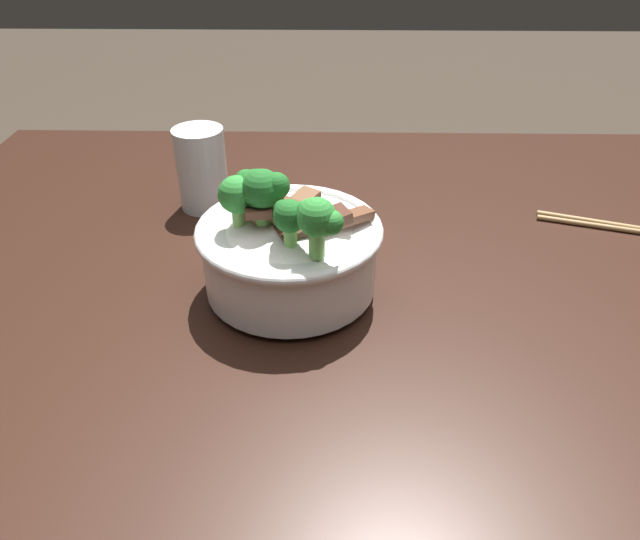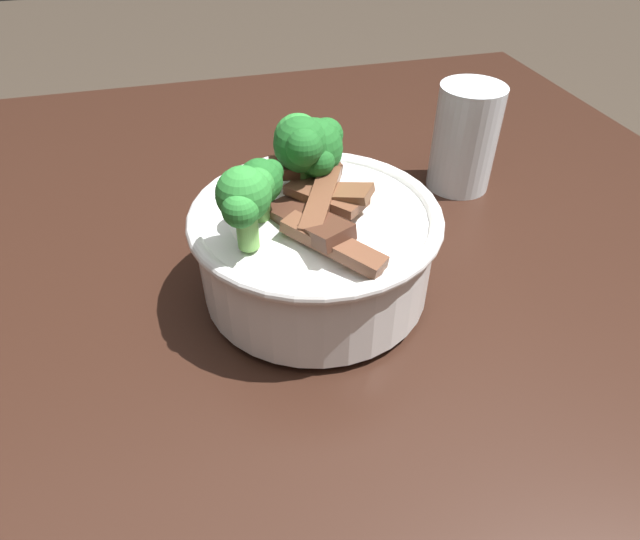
# 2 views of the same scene
# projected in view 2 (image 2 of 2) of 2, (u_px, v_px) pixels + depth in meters

# --- Properties ---
(dining_table) EXTENTS (1.38, 0.97, 0.78)m
(dining_table) POSITION_uv_depth(u_px,v_px,m) (369.00, 527.00, 0.46)
(dining_table) COLOR black
(dining_table) RESTS_ON ground
(rice_bowl) EXTENTS (0.20, 0.20, 0.15)m
(rice_bowl) POSITION_uv_depth(u_px,v_px,m) (314.00, 234.00, 0.44)
(rice_bowl) COLOR white
(rice_bowl) RESTS_ON dining_table
(drinking_glass) EXTENTS (0.07, 0.07, 0.11)m
(drinking_glass) POSITION_uv_depth(u_px,v_px,m) (464.00, 145.00, 0.59)
(drinking_glass) COLOR white
(drinking_glass) RESTS_ON dining_table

